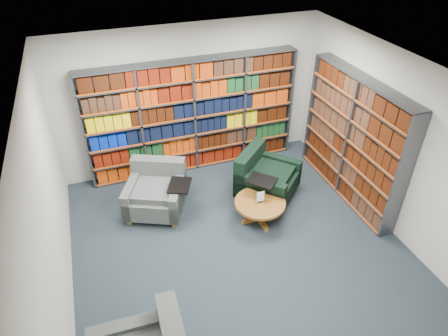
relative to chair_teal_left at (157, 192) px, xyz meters
name	(u,v)px	position (x,y,z in m)	size (l,w,h in m)	color
room_shell	(238,170)	(0.99, -1.28, 1.06)	(5.02, 5.02, 2.82)	black
bookshelf_back	(193,117)	(0.99, 1.07, 0.76)	(4.00, 0.28, 2.20)	#47494F
bookshelf_right	(352,140)	(3.33, -0.68, 0.76)	(0.28, 2.50, 2.20)	#47494F
chair_teal_left	(157,192)	(0.00, 0.00, 0.00)	(1.25, 1.23, 0.85)	#041B31
chair_green_right	(263,178)	(1.90, -0.25, 0.01)	(1.34, 1.34, 0.86)	black
coffee_table	(260,205)	(1.54, -0.91, -0.02)	(0.85, 0.85, 0.59)	#925521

